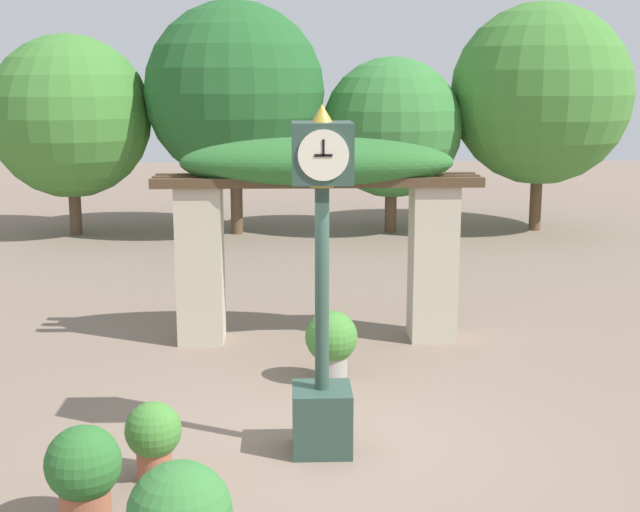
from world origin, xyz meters
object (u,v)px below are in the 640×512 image
(pedestal_clock, at_px, (322,296))
(potted_plant_far_right, at_px, (84,472))
(potted_plant_far_left, at_px, (331,342))
(potted_plant_near_right, at_px, (153,436))

(pedestal_clock, xyz_separation_m, potted_plant_far_right, (-2.02, -1.46, -1.10))
(potted_plant_far_right, bearing_deg, pedestal_clock, 35.96)
(potted_plant_far_left, xyz_separation_m, potted_plant_far_right, (-2.21, -3.49, -0.01))
(pedestal_clock, xyz_separation_m, potted_plant_far_left, (0.20, 2.03, -1.08))
(potted_plant_far_left, relative_size, potted_plant_far_right, 1.01)
(pedestal_clock, height_order, potted_plant_far_left, pedestal_clock)
(pedestal_clock, bearing_deg, potted_plant_far_left, 84.47)
(pedestal_clock, height_order, potted_plant_near_right, pedestal_clock)
(potted_plant_near_right, relative_size, potted_plant_far_left, 0.84)
(potted_plant_near_right, bearing_deg, potted_plant_far_right, -116.44)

